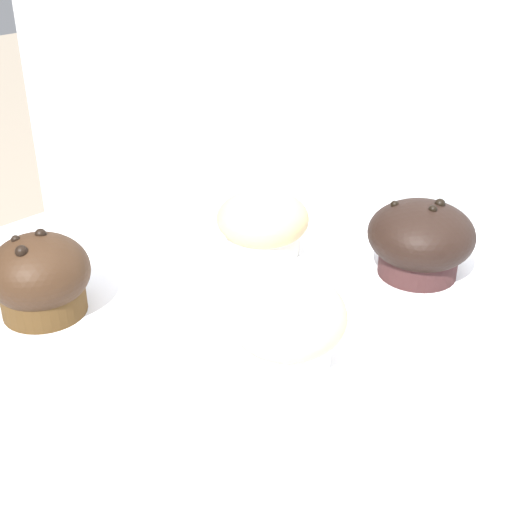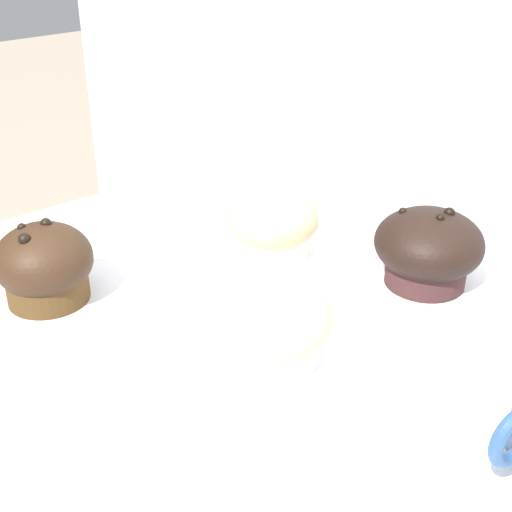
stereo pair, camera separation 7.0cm
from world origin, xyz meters
The scene contains 4 objects.
muffin_front_center centered at (-0.30, -0.14, 0.97)m, with size 0.10×0.10×0.08m.
muffin_back_left centered at (-0.08, 0.18, 0.97)m, with size 0.11×0.11×0.08m.
muffin_back_right centered at (-0.23, 0.10, 0.97)m, with size 0.10×0.10×0.07m.
muffin_front_left centered at (-0.07, -0.03, 0.97)m, with size 0.10×0.10×0.08m.
Camera 1 is at (0.26, -0.41, 1.31)m, focal length 50.00 mm.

